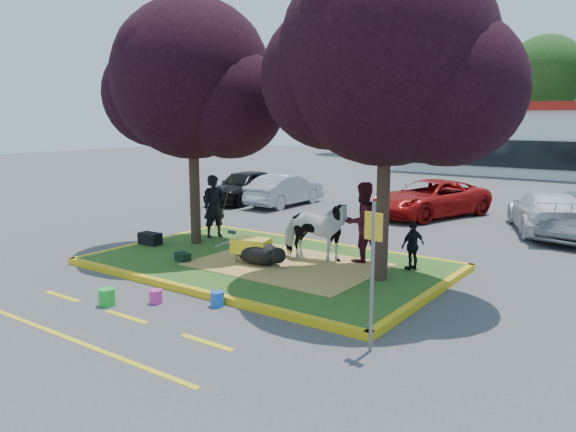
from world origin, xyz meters
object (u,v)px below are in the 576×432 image
Objects in this scene: handler at (214,206)px; wheelbarrow at (252,246)px; bucket_blue at (217,299)px; cow at (315,231)px; sign_post at (373,261)px; bucket_green at (107,297)px; calf at (259,253)px; car_silver at (285,190)px; bucket_pink at (156,297)px; car_black at (244,186)px.

handler is 3.20m from wheelbarrow.
cow is at bearing 89.85° from bucket_blue.
cow is at bearing 145.53° from sign_post.
sign_post reaches higher than bucket_blue.
bucket_green is at bearing -156.04° from sign_post.
calf is 0.32× the size of car_silver.
cow is at bearing 50.80° from calf.
sign_post is (7.21, -4.23, 0.39)m from handler.
handler is at bearing 120.75° from bucket_pink.
wheelbarrow reaches higher than bucket_green.
cow reaches higher than bucket_green.
wheelbarrow is 10.50m from car_black.
handler is 7.56m from car_black.
bucket_green is at bearing -132.87° from handler.
cow is 0.99× the size of handler.
calf is (-0.95, -0.95, -0.48)m from cow.
bucket_blue is at bearing 27.89° from bucket_pink.
calf is 4.62× the size of bucket_pink.
handler is 0.76× the size of sign_post.
handler reaches higher than bucket_green.
car_silver reaches higher than bucket_pink.
bucket_blue is at bearing -77.65° from wheelbarrow.
cow reaches higher than calf.
wheelbarrow reaches higher than bucket_blue.
handler is (-2.90, 1.61, 0.63)m from calf.
car_black is (-11.38, 10.52, -0.76)m from sign_post.
sign_post is at bearing 11.58° from bucket_green.
handler is (-3.85, 0.66, 0.15)m from cow.
car_silver is at bearing 110.32° from bucket_green.
bucket_pink is at bearing 43.82° from bucket_green.
sign_post is 3.61m from bucket_blue.
bucket_pink is (0.06, -3.01, -0.42)m from wheelbarrow.
cow is 0.46× the size of car_silver.
bucket_green is at bearing 110.61° from car_silver.
calf is 0.69× the size of handler.
bucket_blue is at bearing 120.21° from car_silver.
wheelbarrow is at bearing 120.97° from cow.
handler reaches higher than bucket_blue.
bucket_pink is at bearing -101.68° from wheelbarrow.
handler is at bearing 161.94° from sign_post.
car_silver is (-2.32, 6.64, -0.41)m from handler.
car_silver is (-5.02, 8.27, 0.07)m from wheelbarrow.
handler is 6.28× the size of bucket_blue.
sign_post is 5.37m from bucket_green.
cow is at bearing 27.67° from wheelbarrow.
bucket_pink is at bearing -123.78° from handler.
car_black reaches higher than car_silver.
handler is 5.48m from bucket_pink.
sign_post is (4.30, -2.62, 1.02)m from calf.
cow reaches higher than car_silver.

